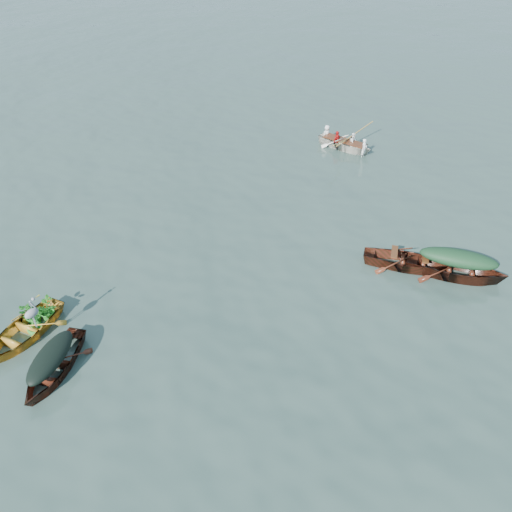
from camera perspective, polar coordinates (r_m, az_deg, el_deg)
The scene contains 13 objects.
ground at distance 14.49m, azimuth -4.64°, elevation -7.20°, with size 140.00×140.00×0.00m, color #364C44.
yellow_dinghy at distance 15.33m, azimuth -24.85°, elevation -8.41°, with size 1.43×3.30×0.90m, color gold.
dark_covered_boat at distance 14.09m, azimuth -21.93°, elevation -12.19°, with size 1.25×3.37×0.82m, color #532013.
green_tarp_boat at distance 17.10m, azimuth 21.61°, elevation -2.21°, with size 1.34×4.29×1.00m, color #492011.
open_wooden_boat at distance 16.99m, azimuth 16.86°, elevation -1.30°, with size 1.24×4.00×0.91m, color maroon.
rowed_boat at distance 24.47m, azimuth 10.02°, elevation 11.94°, with size 1.15×3.82×0.88m, color white.
dark_tarp_cover at distance 13.66m, azimuth -22.51°, elevation -10.48°, with size 0.69×1.86×0.40m, color black.
green_tarp_cover at distance 16.67m, azimuth 22.18°, elevation -0.18°, with size 0.73×2.36×0.52m, color #163720.
thwart_benches at distance 16.72m, azimuth 17.15°, elevation -0.02°, with size 0.75×2.00×0.04m, color #4A2611, non-canonical shape.
heron at distance 14.42m, azimuth -24.11°, elevation -6.45°, with size 0.28×0.40×0.92m, color #909398, non-canonical shape.
dinghy_weeds at distance 15.07m, azimuth -24.08°, elevation -5.13°, with size 0.70×0.90×0.60m, color #1E6319.
rowers at distance 24.15m, azimuth 10.23°, elevation 13.70°, with size 1.03×2.68×0.76m, color white.
oars at distance 24.28m, azimuth 10.14°, elevation 12.95°, with size 2.60×0.60×0.06m, color olive, non-canonical shape.
Camera 1 is at (6.96, -7.83, 10.01)m, focal length 35.00 mm.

